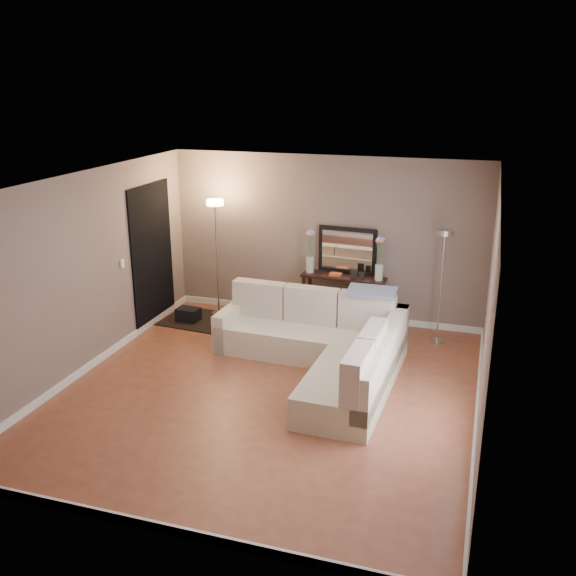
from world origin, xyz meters
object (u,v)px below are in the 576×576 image
(sectional_sofa, at_px, (325,346))
(floor_lamp_unlit, at_px, (443,264))
(floor_lamp_lit, at_px, (216,235))
(console_table, at_px, (338,297))

(sectional_sofa, height_order, floor_lamp_unlit, floor_lamp_unlit)
(sectional_sofa, height_order, floor_lamp_lit, floor_lamp_lit)
(floor_lamp_lit, bearing_deg, console_table, 4.83)
(console_table, relative_size, floor_lamp_lit, 0.70)
(sectional_sofa, height_order, console_table, sectional_sofa)
(console_table, distance_m, floor_lamp_unlit, 1.75)
(console_table, xyz_separation_m, floor_lamp_lit, (-1.96, -0.17, 0.89))
(floor_lamp_lit, relative_size, floor_lamp_unlit, 1.12)
(floor_lamp_unlit, bearing_deg, floor_lamp_lit, 178.44)
(floor_lamp_unlit, bearing_deg, console_table, 170.54)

